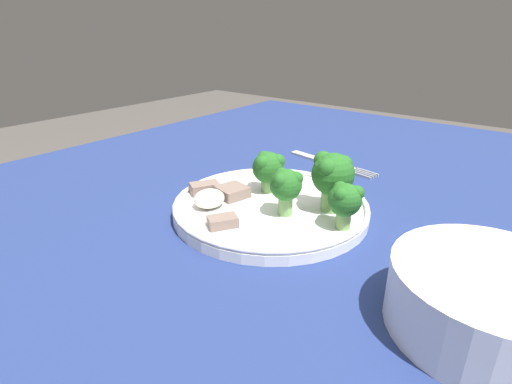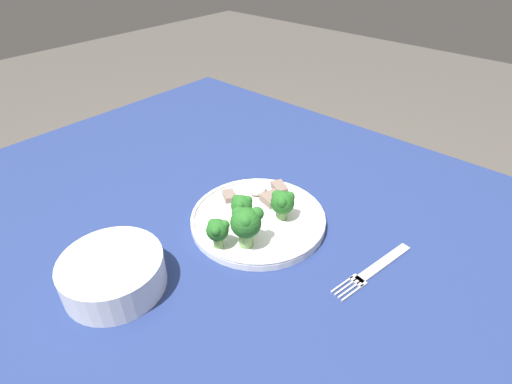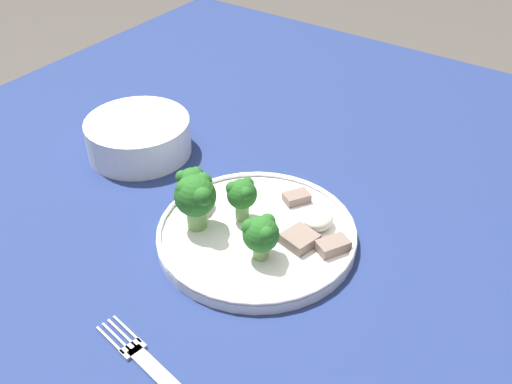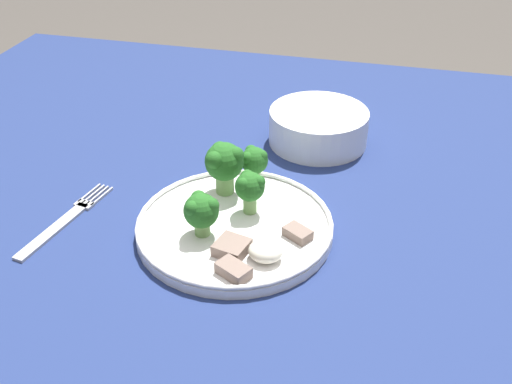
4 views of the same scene
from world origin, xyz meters
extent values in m
cube|color=navy|center=(0.00, 0.00, 0.69)|extent=(1.27, 1.07, 0.03)
cylinder|color=brown|center=(-0.58, 0.47, 0.34)|extent=(0.06, 0.06, 0.67)
cylinder|color=white|center=(0.00, -0.07, 0.71)|extent=(0.24, 0.24, 0.01)
torus|color=white|center=(0.00, -0.07, 0.72)|extent=(0.24, 0.24, 0.01)
cube|color=#B2B2B7|center=(-0.22, -0.12, 0.70)|extent=(0.04, 0.12, 0.00)
cube|color=#B2B2B7|center=(-0.21, -0.06, 0.70)|extent=(0.03, 0.02, 0.00)
cube|color=#B2B2B7|center=(-0.19, -0.04, 0.70)|extent=(0.01, 0.05, 0.00)
cube|color=#B2B2B7|center=(-0.20, -0.04, 0.70)|extent=(0.01, 0.05, 0.00)
cube|color=#B2B2B7|center=(-0.20, -0.04, 0.70)|extent=(0.01, 0.05, 0.00)
cube|color=#B2B2B7|center=(-0.21, -0.03, 0.70)|extent=(0.01, 0.05, 0.00)
cylinder|color=white|center=(0.06, 0.19, 0.73)|extent=(0.15, 0.15, 0.05)
cylinder|color=silver|center=(0.06, 0.19, 0.72)|extent=(0.12, 0.12, 0.04)
cylinder|color=#709E56|center=(0.00, 0.03, 0.72)|extent=(0.02, 0.02, 0.02)
sphere|color=#215B1E|center=(0.00, 0.03, 0.75)|extent=(0.04, 0.04, 0.04)
sphere|color=#215B1E|center=(0.01, 0.03, 0.75)|extent=(0.02, 0.02, 0.02)
sphere|color=#215B1E|center=(-0.01, 0.04, 0.75)|extent=(0.02, 0.02, 0.02)
sphere|color=#215B1E|center=(-0.01, 0.02, 0.75)|extent=(0.02, 0.02, 0.02)
cylinder|color=#709E56|center=(0.01, -0.04, 0.72)|extent=(0.02, 0.02, 0.02)
sphere|color=#215B1E|center=(0.01, -0.04, 0.75)|extent=(0.04, 0.04, 0.04)
sphere|color=#215B1E|center=(0.02, -0.04, 0.76)|extent=(0.02, 0.02, 0.02)
sphere|color=#215B1E|center=(0.01, -0.03, 0.76)|extent=(0.02, 0.02, 0.02)
sphere|color=#215B1E|center=(0.01, -0.05, 0.76)|extent=(0.02, 0.02, 0.02)
cylinder|color=#709E56|center=(-0.03, -0.09, 0.72)|extent=(0.02, 0.02, 0.02)
sphere|color=#215B1E|center=(-0.03, -0.09, 0.75)|extent=(0.04, 0.04, 0.04)
sphere|color=#215B1E|center=(-0.02, -0.09, 0.75)|extent=(0.02, 0.02, 0.02)
sphere|color=#215B1E|center=(-0.04, -0.08, 0.75)|extent=(0.02, 0.02, 0.02)
sphere|color=#215B1E|center=(-0.04, -0.10, 0.75)|extent=(0.02, 0.02, 0.02)
cylinder|color=#709E56|center=(-0.03, 0.00, 0.73)|extent=(0.02, 0.02, 0.03)
sphere|color=#215B1E|center=(-0.03, 0.00, 0.76)|extent=(0.05, 0.05, 0.05)
sphere|color=#215B1E|center=(-0.02, 0.00, 0.77)|extent=(0.02, 0.02, 0.02)
sphere|color=#215B1E|center=(-0.04, 0.01, 0.77)|extent=(0.02, 0.02, 0.02)
sphere|color=#215B1E|center=(-0.04, -0.02, 0.77)|extent=(0.02, 0.02, 0.02)
cube|color=#756056|center=(0.02, -0.16, 0.72)|extent=(0.04, 0.04, 0.01)
cube|color=#756056|center=(0.08, -0.07, 0.72)|extent=(0.04, 0.03, 0.01)
cube|color=#756056|center=(0.01, -0.12, 0.72)|extent=(0.04, 0.04, 0.01)
ellipsoid|color=silver|center=(0.05, -0.12, 0.72)|extent=(0.04, 0.04, 0.02)
camera|label=1|loc=(0.36, 0.20, 0.92)|focal=28.00mm
camera|label=2|loc=(-0.36, 0.35, 1.16)|focal=28.00mm
camera|label=3|loc=(-0.45, -0.38, 1.18)|focal=42.00mm
camera|label=4|loc=(0.17, -0.63, 1.15)|focal=42.00mm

